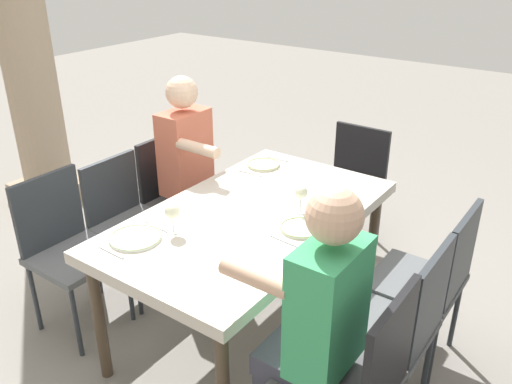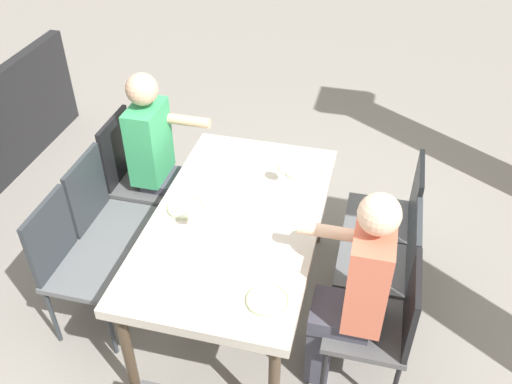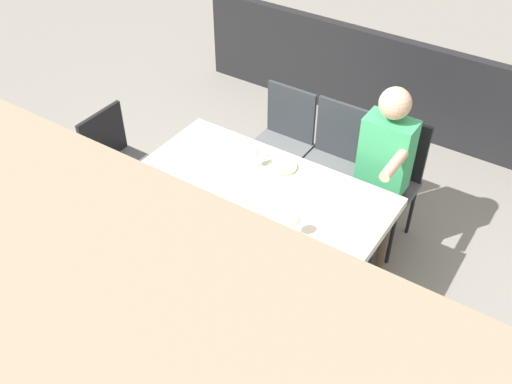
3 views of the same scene
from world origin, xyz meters
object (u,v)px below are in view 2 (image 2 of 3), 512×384
(dining_table, at_px, (236,226))
(wine_glass_0, at_px, (283,168))
(plate_0, at_px, (303,169))
(wine_glass_1, at_px, (191,214))
(chair_east_south, at_px, (74,260))
(diner_man_white, at_px, (354,289))
(plate_2, at_px, (267,300))
(chair_east_north, at_px, (383,322))
(chair_mid_south, at_px, (108,214))
(plate_1, at_px, (185,208))
(chair_west_south, at_px, (135,172))
(chair_mid_north, at_px, (388,263))
(diner_woman_green, at_px, (160,157))
(chair_west_north, at_px, (393,213))

(dining_table, height_order, wine_glass_0, wine_glass_0)
(plate_0, bearing_deg, wine_glass_1, -35.28)
(chair_east_south, distance_m, diner_man_white, 1.63)
(wine_glass_1, bearing_deg, plate_2, 51.97)
(chair_east_north, xyz_separation_m, chair_east_south, (-0.00, -1.80, 0.02))
(chair_mid_south, bearing_deg, dining_table, 83.62)
(chair_mid_south, xyz_separation_m, plate_1, (0.10, 0.59, 0.25))
(chair_west_south, xyz_separation_m, wine_glass_0, (0.16, 1.10, 0.33))
(chair_east_south, bearing_deg, wine_glass_1, 105.01)
(dining_table, height_order, plate_1, plate_1)
(plate_0, relative_size, plate_2, 1.21)
(chair_mid_north, xyz_separation_m, plate_1, (0.10, -1.21, 0.26))
(chair_east_north, bearing_deg, dining_table, -110.95)
(plate_0, xyz_separation_m, plate_2, (1.13, 0.03, 0.00))
(chair_east_north, xyz_separation_m, plate_1, (-0.34, -1.21, 0.27))
(chair_mid_north, relative_size, wine_glass_0, 5.60)
(chair_mid_south, xyz_separation_m, diner_woman_green, (-0.45, 0.20, 0.18))
(plate_0, relative_size, plate_1, 1.20)
(dining_table, relative_size, chair_west_south, 1.72)
(wine_glass_0, distance_m, plate_1, 0.65)
(plate_0, xyz_separation_m, plate_1, (0.56, -0.61, 0.00))
(chair_mid_south, xyz_separation_m, chair_east_north, (0.45, 1.81, -0.02))
(dining_table, relative_size, plate_2, 7.89)
(wine_glass_0, bearing_deg, wine_glass_1, -36.31)
(chair_mid_north, height_order, plate_1, chair_mid_north)
(chair_west_south, bearing_deg, diner_man_white, 61.31)
(chair_west_south, distance_m, wine_glass_1, 1.04)
(chair_west_north, relative_size, wine_glass_0, 5.90)
(wine_glass_0, bearing_deg, plate_2, 7.44)
(chair_west_north, distance_m, wine_glass_1, 1.37)
(dining_table, distance_m, wine_glass_0, 0.47)
(diner_man_white, height_order, plate_1, diner_man_white)
(chair_west_north, relative_size, plate_2, 4.38)
(chair_mid_south, height_order, diner_woman_green, diner_woman_green)
(dining_table, relative_size, chair_west_north, 1.80)
(diner_man_white, bearing_deg, plate_1, -108.14)
(dining_table, relative_size, diner_man_white, 1.25)
(diner_man_white, relative_size, plate_0, 5.25)
(chair_west_north, relative_size, diner_man_white, 0.69)
(diner_woman_green, height_order, plate_1, diner_woman_green)
(chair_west_south, height_order, chair_mid_south, chair_west_south)
(chair_west_north, height_order, plate_2, chair_west_north)
(chair_east_south, height_order, plate_2, chair_east_south)
(chair_west_north, bearing_deg, diner_man_white, -11.36)
(chair_east_south, xyz_separation_m, diner_man_white, (-0.00, 1.62, 0.18))
(chair_mid_south, xyz_separation_m, diner_man_white, (0.44, 1.63, 0.18))
(chair_east_north, distance_m, plate_0, 1.12)
(chair_west_north, distance_m, plate_0, 0.66)
(diner_man_white, relative_size, wine_glass_0, 8.54)
(chair_west_north, relative_size, wine_glass_1, 5.90)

